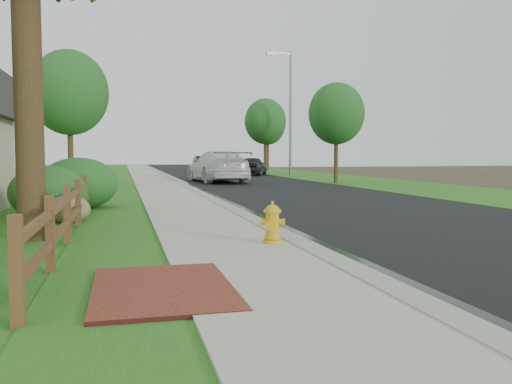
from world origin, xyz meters
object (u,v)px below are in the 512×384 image
object	(u,v)px
ranch_fence	(82,197)
white_suv	(218,167)
streetlight	(288,106)
fire_hydrant	(272,224)
dark_car_mid	(252,166)

from	to	relation	value
ranch_fence	white_suv	distance (m)	18.67
streetlight	ranch_fence	bearing A→B (deg)	-116.92
white_suv	streetlight	xyz separation A→B (m)	(7.16, 9.13, 4.48)
ranch_fence	fire_hydrant	world-z (taller)	ranch_fence
ranch_fence	white_suv	xyz separation A→B (m)	(6.38, 17.54, 0.32)
fire_hydrant	streetlight	distance (m)	33.28
ranch_fence	fire_hydrant	size ratio (longest dim) A/B	23.02
ranch_fence	dark_car_mid	world-z (taller)	dark_car_mid
dark_car_mid	streetlight	bearing A→B (deg)	-165.80
streetlight	white_suv	bearing A→B (deg)	-128.12
fire_hydrant	dark_car_mid	distance (m)	32.66
ranch_fence	dark_car_mid	xyz separation A→B (m)	(10.79, 27.17, 0.13)
fire_hydrant	streetlight	xyz separation A→B (m)	(10.05, 31.34, 4.98)
white_suv	streetlight	world-z (taller)	streetlight
dark_car_mid	streetlight	world-z (taller)	streetlight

